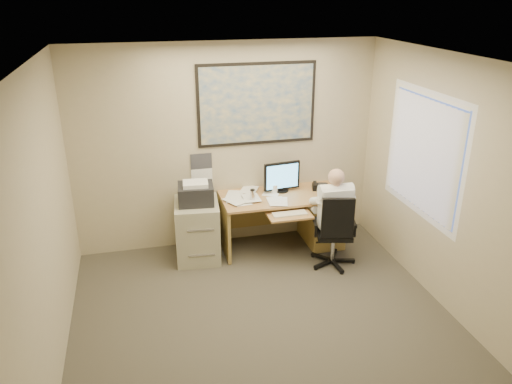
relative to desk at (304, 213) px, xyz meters
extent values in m
cube|color=#3D392F|center=(-0.98, -1.90, -0.45)|extent=(4.00, 4.50, 0.00)
cube|color=white|center=(-0.98, -1.90, 2.25)|extent=(4.00, 4.50, 0.00)
cube|color=#B9AC8C|center=(-0.98, 0.35, 0.90)|extent=(4.00, 0.00, 2.70)
cube|color=#B9AC8C|center=(-2.98, -1.90, 0.90)|extent=(0.00, 4.50, 2.70)
cube|color=#B9AC8C|center=(1.02, -1.90, 0.90)|extent=(0.00, 4.50, 2.70)
cube|color=tan|center=(-0.33, -0.02, 0.29)|extent=(1.60, 0.75, 0.03)
cube|color=#A78944|center=(0.25, -0.02, -0.09)|extent=(0.45, 0.70, 0.70)
cube|color=#A78944|center=(-1.11, -0.02, -0.09)|extent=(0.04, 0.70, 0.70)
cube|color=#A78944|center=(-0.33, 0.32, 0.00)|extent=(1.55, 0.03, 0.55)
cylinder|color=black|center=(-0.29, 0.13, 0.31)|extent=(0.20, 0.20, 0.02)
cube|color=black|center=(-0.29, 0.11, 0.53)|extent=(0.50, 0.10, 0.38)
cube|color=#5DC0FF|center=(-0.29, 0.08, 0.53)|extent=(0.44, 0.06, 0.32)
cube|color=tan|center=(-0.36, -0.47, 0.21)|extent=(0.55, 0.30, 0.02)
cube|color=beige|center=(-0.36, -0.47, 0.24)|extent=(0.43, 0.14, 0.02)
cube|color=black|center=(0.24, 0.07, 0.33)|extent=(0.26, 0.25, 0.05)
cylinder|color=silver|center=(-0.75, -0.12, 0.38)|extent=(0.07, 0.07, 0.15)
cylinder|color=white|center=(-0.40, 0.10, 0.36)|extent=(0.09, 0.09, 0.11)
cube|color=white|center=(-0.78, -0.02, 0.32)|extent=(0.60, 0.56, 0.03)
cube|color=#1E4C93|center=(-0.58, 0.33, 1.45)|extent=(1.56, 0.03, 1.06)
cube|color=white|center=(-1.33, 0.34, 0.63)|extent=(0.28, 0.01, 0.42)
cube|color=#A19E82|center=(-1.47, -0.04, -0.06)|extent=(0.61, 0.71, 0.77)
cube|color=black|center=(-1.47, -0.04, 0.44)|extent=(0.48, 0.43, 0.24)
cube|color=white|center=(-1.47, -0.06, 0.59)|extent=(0.33, 0.27, 0.05)
cylinder|color=silver|center=(0.17, -0.63, -0.21)|extent=(0.06, 0.06, 0.37)
cube|color=black|center=(0.17, -0.63, -0.01)|extent=(0.51, 0.51, 0.06)
cube|color=black|center=(0.22, -0.84, 0.29)|extent=(0.39, 0.14, 0.51)
camera|label=1|loc=(-2.13, -5.83, 2.84)|focal=35.00mm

